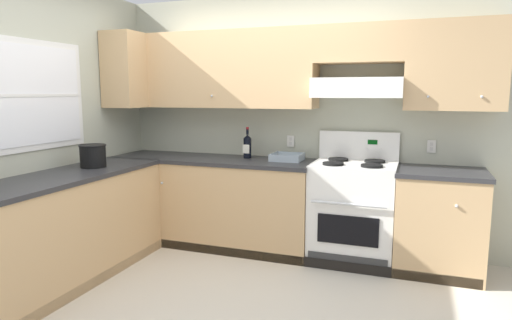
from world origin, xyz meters
name	(u,v)px	position (x,y,z in m)	size (l,w,h in m)	color
ground_plane	(203,302)	(0.00, 0.00, 0.00)	(7.04, 7.04, 0.00)	beige
wall_back	(305,102)	(0.40, 1.53, 1.48)	(4.68, 0.57, 2.55)	#B7BAA3
wall_left	(49,119)	(-1.59, 0.23, 1.34)	(0.47, 4.00, 2.55)	#B7BAA3
counter_back_run	(265,206)	(0.08, 1.24, 0.45)	(3.60, 0.65, 0.91)	tan
counter_left_run	(68,228)	(-1.24, 0.00, 0.45)	(0.63, 1.91, 0.91)	tan
stove	(353,211)	(0.94, 1.25, 0.48)	(0.76, 0.62, 1.20)	white
wine_bottle	(247,146)	(-0.15, 1.36, 1.04)	(0.08, 0.08, 0.32)	black
bowl	(287,158)	(0.28, 1.34, 0.93)	(0.30, 0.28, 0.07)	#9EADB7
bucket	(93,155)	(-1.25, 0.36, 1.02)	(0.24, 0.24, 0.20)	black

